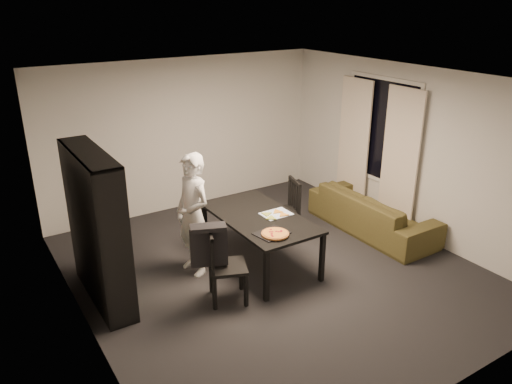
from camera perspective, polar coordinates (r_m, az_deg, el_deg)
room at (r=6.42m, az=2.22°, el=1.19°), size 5.01×5.51×2.61m
window_pane at (r=8.36m, az=14.12°, el=6.84°), size 0.02×1.40×1.60m
window_frame at (r=8.35m, az=14.10°, el=6.84°), size 0.03×1.52×1.72m
curtain_left at (r=8.06m, az=16.11°, el=3.50°), size 0.03×0.70×2.25m
curtain_right at (r=8.74m, az=11.09°, el=5.35°), size 0.03×0.70×2.25m
bookshelf at (r=6.25m, az=-17.68°, el=-3.95°), size 0.35×1.50×1.90m
dining_table at (r=6.83m, az=0.45°, el=-3.29°), size 0.97×1.74×0.73m
chair_left at (r=6.09m, az=-4.11°, el=-7.88°), size 0.58×0.58×0.96m
chair_right at (r=7.58m, az=3.61°, el=-1.63°), size 0.55×0.55×0.97m
draped_jacket at (r=5.96m, az=-5.42°, el=-5.93°), size 0.46×0.33×0.53m
person at (r=6.63m, az=-7.20°, el=-2.60°), size 0.49×0.67×1.68m
baking_tray at (r=6.32m, az=1.79°, el=-4.73°), size 0.45×0.38×0.01m
pepperoni_pizza at (r=6.26m, az=2.20°, el=-4.78°), size 0.35×0.35×0.03m
kitchen_towel at (r=6.87m, az=2.31°, el=-2.51°), size 0.40×0.30×0.01m
pizza_slices at (r=6.82m, az=2.11°, el=-2.59°), size 0.45×0.41×0.01m
sofa at (r=8.16m, az=13.15°, el=-2.23°), size 0.86×2.19×0.64m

